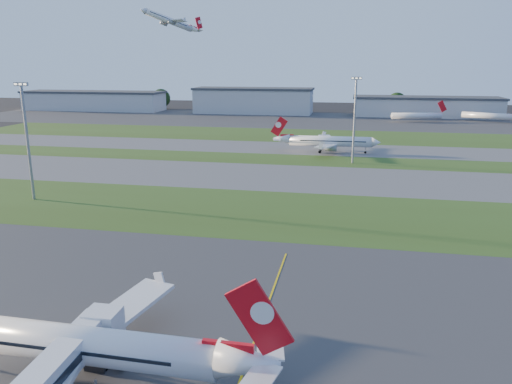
% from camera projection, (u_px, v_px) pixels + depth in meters
% --- Properties ---
extents(ground, '(700.00, 700.00, 0.00)m').
position_uv_depth(ground, '(201.00, 355.00, 52.50)').
color(ground, black).
rests_on(ground, ground).
extents(apron_near, '(300.00, 70.00, 0.01)m').
position_uv_depth(apron_near, '(201.00, 355.00, 52.50)').
color(apron_near, '#333335').
rests_on(apron_near, ground).
extents(grass_strip_a, '(300.00, 34.00, 0.01)m').
position_uv_depth(grass_strip_a, '(276.00, 213.00, 101.91)').
color(grass_strip_a, '#324918').
rests_on(grass_strip_a, ground).
extents(taxiway_a, '(300.00, 32.00, 0.01)m').
position_uv_depth(taxiway_a, '(295.00, 178.00, 133.27)').
color(taxiway_a, '#515154').
rests_on(taxiway_a, ground).
extents(grass_strip_b, '(300.00, 18.00, 0.01)m').
position_uv_depth(grass_strip_b, '(304.00, 160.00, 157.02)').
color(grass_strip_b, '#324918').
rests_on(grass_strip_b, ground).
extents(taxiway_b, '(300.00, 26.00, 0.01)m').
position_uv_depth(taxiway_b, '(310.00, 149.00, 177.93)').
color(taxiway_b, '#515154').
rests_on(taxiway_b, ground).
extents(grass_strip_c, '(300.00, 40.00, 0.01)m').
position_uv_depth(grass_strip_c, '(317.00, 136.00, 209.29)').
color(grass_strip_c, '#324918').
rests_on(grass_strip_c, ground).
extents(apron_far, '(400.00, 80.00, 0.01)m').
position_uv_depth(apron_far, '(325.00, 120.00, 266.30)').
color(apron_far, '#333335').
rests_on(apron_far, ground).
extents(yellow_line, '(0.25, 60.00, 0.02)m').
position_uv_depth(yellow_line, '(248.00, 360.00, 51.58)').
color(yellow_line, gold).
rests_on(yellow_line, ground).
extents(airliner_parked, '(35.00, 29.71, 10.92)m').
position_uv_depth(airliner_parked, '(79.00, 345.00, 47.23)').
color(airliner_parked, silver).
rests_on(airliner_parked, ground).
extents(airliner_taxiing, '(34.31, 29.12, 10.71)m').
position_uv_depth(airliner_taxiing, '(329.00, 142.00, 169.79)').
color(airliner_taxiing, silver).
rests_on(airliner_taxiing, ground).
extents(airliner_departing, '(24.22, 23.78, 10.04)m').
position_uv_depth(airliner_departing, '(170.00, 21.00, 254.24)').
color(airliner_departing, silver).
extents(mini_jet_near, '(28.27, 8.86, 9.48)m').
position_uv_depth(mini_jet_near, '(417.00, 116.00, 257.61)').
color(mini_jet_near, silver).
rests_on(mini_jet_near, ground).
extents(mini_jet_far, '(26.77, 13.64, 9.48)m').
position_uv_depth(mini_jet_far, '(489.00, 116.00, 256.92)').
color(mini_jet_far, silver).
rests_on(mini_jet_far, ground).
extents(light_mast_west, '(3.20, 0.70, 25.80)m').
position_uv_depth(light_mast_west, '(27.00, 134.00, 108.30)').
color(light_mast_west, gray).
rests_on(light_mast_west, ground).
extents(light_mast_centre, '(3.20, 0.70, 25.80)m').
position_uv_depth(light_mast_centre, '(355.00, 115.00, 148.64)').
color(light_mast_centre, gray).
rests_on(light_mast_centre, ground).
extents(hangar_far_west, '(91.80, 23.00, 12.20)m').
position_uv_depth(hangar_far_west, '(94.00, 101.00, 320.84)').
color(hangar_far_west, '#999CA1').
rests_on(hangar_far_west, ground).
extents(hangar_west, '(71.40, 23.00, 15.20)m').
position_uv_depth(hangar_west, '(254.00, 101.00, 301.16)').
color(hangar_west, '#999CA1').
rests_on(hangar_west, ground).
extents(hangar_east, '(81.60, 23.00, 11.20)m').
position_uv_depth(hangar_east, '(426.00, 107.00, 283.28)').
color(hangar_east, '#999CA1').
rests_on(hangar_east, ground).
extents(tree_far_west, '(11.00, 11.00, 12.00)m').
position_uv_depth(tree_far_west, '(49.00, 98.00, 340.46)').
color(tree_far_west, black).
rests_on(tree_far_west, ground).
extents(tree_west, '(12.10, 12.10, 13.20)m').
position_uv_depth(tree_west, '(161.00, 98.00, 327.49)').
color(tree_west, black).
rests_on(tree_west, ground).
extents(tree_mid_west, '(9.90, 9.90, 10.80)m').
position_uv_depth(tree_mid_west, '(297.00, 103.00, 307.47)').
color(tree_mid_west, black).
rests_on(tree_mid_west, ground).
extents(tree_mid_east, '(11.55, 11.55, 12.60)m').
position_uv_depth(tree_mid_east, '(397.00, 102.00, 299.05)').
color(tree_mid_east, black).
rests_on(tree_mid_east, ground).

